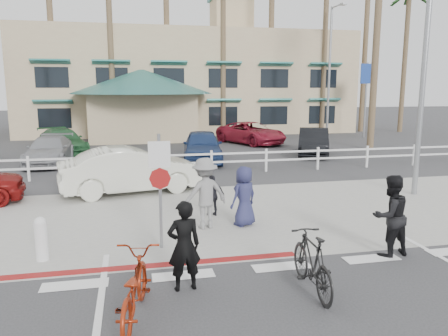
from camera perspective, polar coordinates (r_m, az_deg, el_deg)
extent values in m
plane|color=#333335|center=(8.62, 8.93, -14.22)|extent=(140.00, 140.00, 0.00)
cube|color=gray|center=(12.65, 1.59, -5.98)|extent=(22.00, 7.00, 0.01)
cube|color=#333335|center=(16.44, -1.73, -2.14)|extent=(40.00, 5.00, 0.01)
cube|color=#333335|center=(25.70, -5.58, 2.36)|extent=(50.00, 16.00, 0.01)
cube|color=maroon|center=(9.21, -12.13, -12.61)|extent=(7.00, 0.25, 0.02)
imported|color=maroon|center=(7.14, -11.73, -15.11)|extent=(1.05, 2.09, 1.05)
imported|color=black|center=(7.86, -5.24, -10.10)|extent=(0.65, 0.47, 1.65)
imported|color=black|center=(8.01, 11.44, -11.97)|extent=(0.59, 1.85, 1.10)
imported|color=black|center=(10.03, 20.89, -5.84)|extent=(0.95, 0.79, 1.77)
imported|color=gray|center=(11.17, -2.51, -3.34)|extent=(1.32, 0.95, 1.84)
imported|color=black|center=(12.30, -1.48, -3.65)|extent=(0.72, 0.37, 1.18)
imported|color=#25274E|center=(11.41, 2.65, -3.70)|extent=(0.92, 0.81, 1.59)
imported|color=silver|center=(15.33, -11.96, -0.28)|extent=(5.04, 2.57, 1.59)
imported|color=gray|center=(22.38, -21.82, 2.15)|extent=(1.99, 4.56, 1.31)
imported|color=navy|center=(21.44, -2.85, 2.89)|extent=(2.43, 4.77, 1.56)
imported|color=black|center=(24.09, 11.61, 3.38)|extent=(3.11, 4.62, 1.44)
imported|color=#275E33|center=(25.73, -20.35, 3.28)|extent=(3.56, 5.03, 1.35)
imported|color=maroon|center=(28.45, 3.55, 4.59)|extent=(4.28, 5.61, 1.41)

